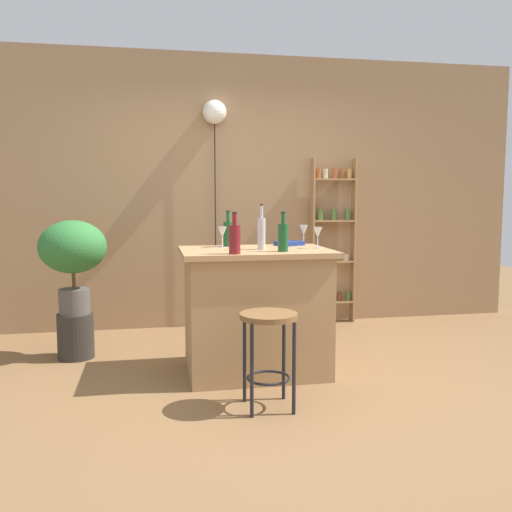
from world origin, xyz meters
The scene contains 16 objects.
ground centered at (0.00, 0.00, 0.00)m, with size 12.00×12.00×0.00m, color brown.
back_wall centered at (0.00, 1.95, 1.40)m, with size 6.40×0.10×2.80m, color #997551.
kitchen_counter centered at (0.00, 0.30, 0.48)m, with size 1.13×0.80×0.96m.
bar_stool centered at (-0.06, -0.44, 0.47)m, with size 0.37×0.37×0.62m.
spice_shelf centered at (1.13, 1.82, 0.90)m, with size 0.48×0.12×1.75m.
plant_stool centered at (-1.42, 0.94, 0.19)m, with size 0.30×0.30×0.38m, color #2D2823.
potted_plant centered at (-1.42, 0.94, 0.90)m, with size 0.55×0.50×0.78m.
bottle_soda_blue centered at (-0.21, -0.01, 1.07)m, with size 0.08×0.08×0.29m.
bottle_spirits_clear centered at (0.16, 0.09, 1.07)m, with size 0.08×0.08×0.29m.
bottle_vinegar centered at (0.04, 0.28, 1.09)m, with size 0.06×0.06×0.34m.
bottle_olive_oil centered at (-0.17, 0.59, 1.06)m, with size 0.07×0.07×0.29m.
wine_glass_left centered at (0.49, 0.29, 1.07)m, with size 0.07×0.07×0.16m.
wine_glass_center centered at (-0.23, 0.49, 1.07)m, with size 0.07×0.07×0.16m.
wine_glass_right centered at (0.46, 0.60, 1.07)m, with size 0.07×0.07×0.16m.
cookbook centered at (0.33, 0.57, 0.97)m, with size 0.21×0.15×0.04m, color navy.
pendant_globe_light centered at (-0.13, 1.84, 2.18)m, with size 0.24×0.24×2.32m.
Camera 1 is at (-0.78, -3.78, 1.36)m, focal length 38.57 mm.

